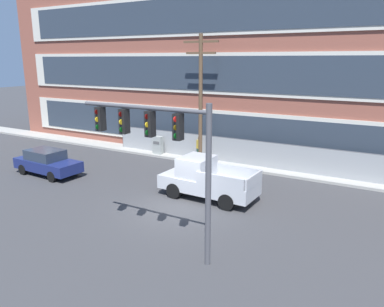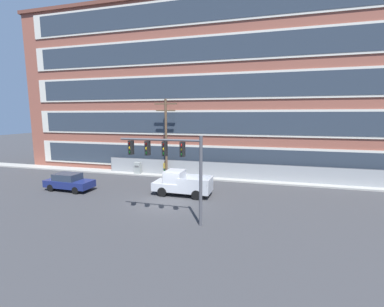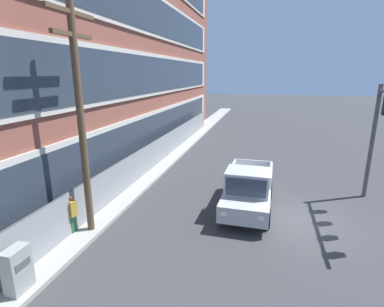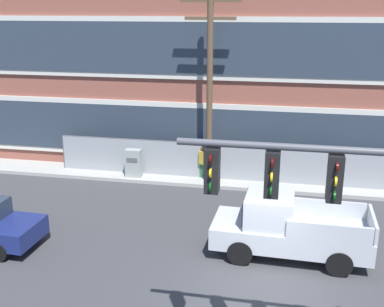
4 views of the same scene
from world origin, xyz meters
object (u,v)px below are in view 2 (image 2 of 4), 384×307
Objects in this scene: traffic_signal_mast at (171,158)px; pickup_truck_silver at (181,184)px; electrical_cabinet at (138,169)px; sedan_navy at (69,182)px; utility_pole_near_corner at (166,134)px; pedestrian_near_cabinet at (165,167)px.

pickup_truck_silver is at bearing 101.58° from traffic_signal_mast.
pickup_truck_silver is 9.18m from electrical_cabinet.
traffic_signal_mast is at bearing -20.73° from sedan_navy.
traffic_signal_mast is 6.62m from pickup_truck_silver.
pickup_truck_silver is 0.60× the size of utility_pole_near_corner.
electrical_cabinet is at bearing 179.61° from utility_pole_near_corner.
pickup_truck_silver is at bearing -58.90° from utility_pole_near_corner.
traffic_signal_mast is 14.58m from electrical_cabinet.
traffic_signal_mast is 1.10× the size of pickup_truck_silver.
sedan_navy is at bearing -172.67° from pickup_truck_silver.
sedan_navy is at bearing -133.56° from utility_pole_near_corner.
utility_pole_near_corner is at bearing 112.13° from traffic_signal_mast.
electrical_cabinet is (3.26, 7.18, -0.06)m from sedan_navy.
utility_pole_near_corner is at bearing 121.10° from pickup_truck_silver.
traffic_signal_mast reaches higher than pedestrian_near_cabinet.
pedestrian_near_cabinet reaches higher than electrical_cabinet.
sedan_navy is 3.03× the size of electrical_cabinet.
traffic_signal_mast is at bearing -78.42° from pickup_truck_silver.
traffic_signal_mast is 12.44m from utility_pole_near_corner.
traffic_signal_mast is at bearing -67.31° from pedestrian_near_cabinet.
sedan_navy is 10.05m from pedestrian_near_cabinet.
utility_pole_near_corner is 5.34m from electrical_cabinet.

